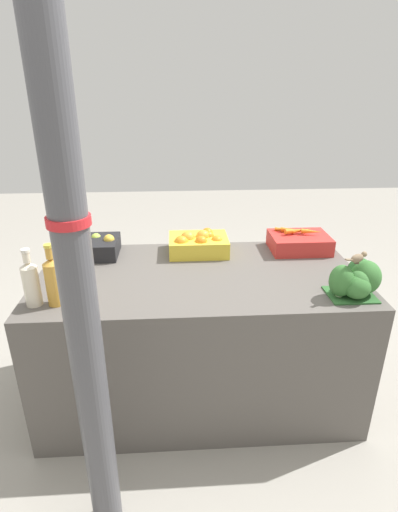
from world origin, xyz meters
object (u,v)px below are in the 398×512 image
object	(u,v)px
apple_crate	(86,246)
broccoli_pile	(357,280)
support_pole	(73,255)
juice_bottle_amber	(53,280)
orange_crate	(198,243)
juice_bottle_cloudy	(31,282)
carrot_crate	(299,242)
sparrow_bird	(358,258)

from	to	relation	value
apple_crate	broccoli_pile	world-z (taller)	broccoli_pile
support_pole	juice_bottle_amber	size ratio (longest dim) A/B	8.39
orange_crate	juice_bottle_amber	bearing A→B (deg)	-140.37
orange_crate	juice_bottle_cloudy	size ratio (longest dim) A/B	1.26
support_pole	juice_bottle_cloudy	bearing A→B (deg)	124.69
apple_crate	carrot_crate	xyz separation A→B (m)	(1.27, 0.00, -0.01)
orange_crate	broccoli_pile	world-z (taller)	broccoli_pile
juice_bottle_amber	support_pole	bearing A→B (deg)	-64.11
sparrow_bird	orange_crate	bearing A→B (deg)	115.37
support_pole	sparrow_bird	bearing A→B (deg)	22.10
broccoli_pile	juice_bottle_cloudy	xyz separation A→B (m)	(-1.50, 0.01, 0.03)
juice_bottle_cloudy	juice_bottle_amber	size ratio (longest dim) A/B	0.93
broccoli_pile	juice_bottle_cloudy	world-z (taller)	juice_bottle_cloudy
juice_bottle_cloudy	apple_crate	bearing A→B (deg)	77.44
apple_crate	carrot_crate	distance (m)	1.27
juice_bottle_amber	sparrow_bird	bearing A→B (deg)	-0.76
apple_crate	carrot_crate	size ratio (longest dim) A/B	1.00
apple_crate	juice_bottle_cloudy	distance (m)	0.58
orange_crate	sparrow_bird	bearing A→B (deg)	-39.95
support_pole	sparrow_bird	world-z (taller)	support_pole
carrot_crate	juice_bottle_amber	bearing A→B (deg)	-156.22
apple_crate	juice_bottle_cloudy	xyz separation A→B (m)	(-0.13, -0.57, 0.05)
carrot_crate	broccoli_pile	size ratio (longest dim) A/B	1.37
juice_bottle_cloudy	sparrow_bird	xyz separation A→B (m)	(1.48, -0.02, 0.09)
broccoli_pile	sparrow_bird	distance (m)	0.12
orange_crate	carrot_crate	size ratio (longest dim) A/B	1.00
orange_crate	carrot_crate	bearing A→B (deg)	0.54
orange_crate	sparrow_bird	distance (m)	0.92
orange_crate	juice_bottle_amber	distance (m)	0.89
support_pole	apple_crate	xyz separation A→B (m)	(-0.21, 1.05, -0.38)
apple_crate	juice_bottle_amber	bearing A→B (deg)	-92.65
juice_bottle_cloudy	sparrow_bird	world-z (taller)	juice_bottle_cloudy
carrot_crate	broccoli_pile	xyz separation A→B (m)	(0.10, -0.58, 0.03)
support_pole	juice_bottle_amber	xyz separation A→B (m)	(-0.24, 0.48, -0.32)
support_pole	orange_crate	size ratio (longest dim) A/B	7.12
support_pole	sparrow_bird	distance (m)	1.26
orange_crate	juice_bottle_cloudy	xyz separation A→B (m)	(-0.79, -0.57, 0.05)
apple_crate	orange_crate	size ratio (longest dim) A/B	1.00
apple_crate	juice_bottle_amber	world-z (taller)	juice_bottle_amber
orange_crate	carrot_crate	world-z (taller)	orange_crate
support_pole	carrot_crate	size ratio (longest dim) A/B	7.12
apple_crate	juice_bottle_cloudy	bearing A→B (deg)	-102.56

